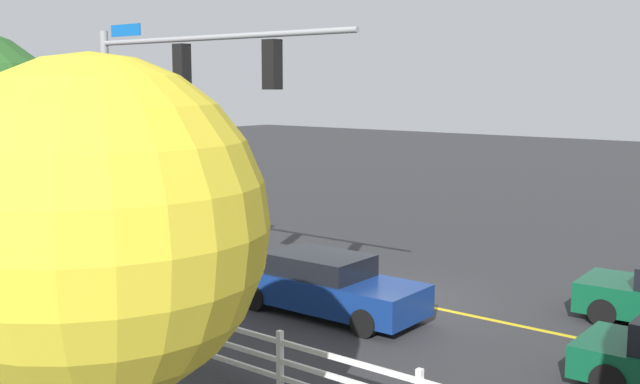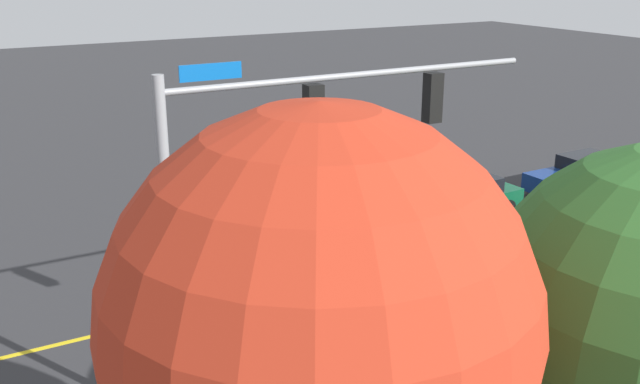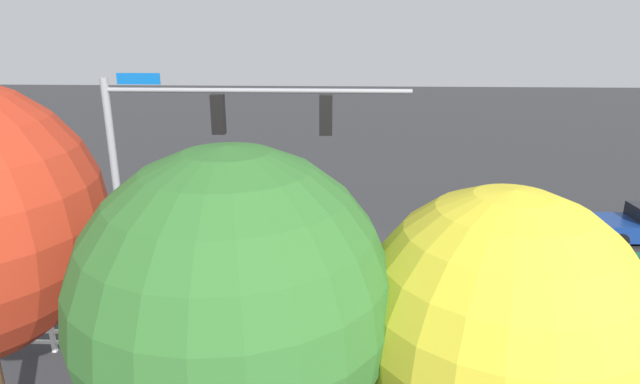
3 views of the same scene
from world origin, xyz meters
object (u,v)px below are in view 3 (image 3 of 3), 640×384
car_0 (577,267)px  tree_3 (235,302)px  pedestrian (163,297)px  car_3 (313,262)px  car_2 (496,221)px  tree_0 (499,326)px

car_0 → tree_3: tree_3 is taller
tree_3 → pedestrian: bearing=-60.1°
car_3 → pedestrian: (3.94, 2.93, 0.22)m
car_0 → car_2: bearing=108.6°
car_0 → tree_0: bearing=-121.9°
pedestrian → car_3: bearing=172.7°
car_2 → car_3: size_ratio=0.95×
car_3 → tree_0: tree_0 is taller
pedestrian → tree_3: bearing=76.0°
car_3 → car_2: bearing=30.1°
car_0 → pedestrian: 12.77m
tree_0 → car_3: bearing=-69.2°
car_0 → car_3: bearing=179.6°
tree_0 → car_2: bearing=-106.3°
tree_0 → tree_3: (3.88, 0.11, 0.35)m
pedestrian → tree_0: (-7.21, 5.68, 2.86)m
car_0 → car_3: 8.47m
car_0 → pedestrian: pedestrian is taller
car_0 → pedestrian: (12.40, 3.02, 0.25)m
car_2 → tree_0: bearing=70.8°
pedestrian → car_0: bearing=149.8°
car_3 → tree_0: 9.71m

